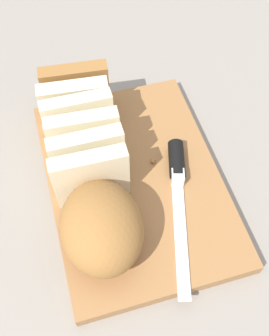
# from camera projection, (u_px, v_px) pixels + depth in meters

# --- Properties ---
(ground_plane) EXTENTS (3.00, 3.00, 0.00)m
(ground_plane) POSITION_uv_depth(u_px,v_px,m) (134.00, 186.00, 0.65)
(ground_plane) COLOR gray
(cutting_board) EXTENTS (0.38, 0.27, 0.02)m
(cutting_board) POSITION_uv_depth(u_px,v_px,m) (134.00, 182.00, 0.64)
(cutting_board) COLOR #9E6B3D
(cutting_board) RESTS_ON ground_plane
(bread_loaf) EXTENTS (0.35, 0.13, 0.10)m
(bread_loaf) POSITION_uv_depth(u_px,v_px,m) (91.00, 174.00, 0.58)
(bread_loaf) COLOR #996633
(bread_loaf) RESTS_ON cutting_board
(bread_knife) EXTENTS (0.25, 0.09, 0.03)m
(bread_knife) POSITION_uv_depth(u_px,v_px,m) (177.00, 174.00, 0.62)
(bread_knife) COLOR silver
(bread_knife) RESTS_ON cutting_board
(crumb_near_knife) EXTENTS (0.01, 0.01, 0.01)m
(crumb_near_knife) POSITION_uv_depth(u_px,v_px,m) (176.00, 162.00, 0.64)
(crumb_near_knife) COLOR #A8753D
(crumb_near_knife) RESTS_ON cutting_board
(crumb_near_loaf) EXTENTS (0.01, 0.01, 0.01)m
(crumb_near_loaf) POSITION_uv_depth(u_px,v_px,m) (153.00, 161.00, 0.65)
(crumb_near_loaf) COLOR #A8753D
(crumb_near_loaf) RESTS_ON cutting_board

